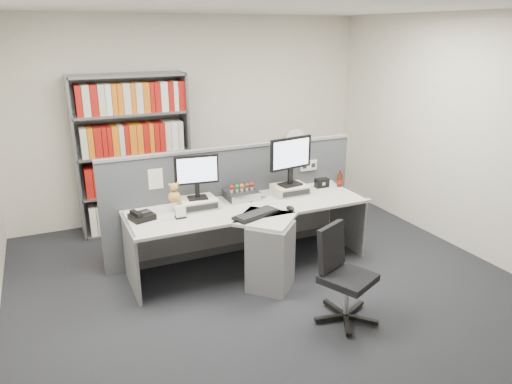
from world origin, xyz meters
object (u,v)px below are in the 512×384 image
office_chair (342,272)px  desk_phone (141,216)px  monitor_left (197,173)px  desk (258,235)px  monitor_right (291,157)px  mouse (290,208)px  desk_calendar (180,213)px  desk_fan (295,144)px  keyboard (256,214)px  speaker (322,183)px  filing_cabinet (294,191)px  desktop_pc (241,195)px  cola_bottle (340,180)px  shelving_unit (133,156)px

office_chair → desk_phone: bearing=138.0°
monitor_left → desk: bearing=-36.3°
monitor_right → mouse: (-0.26, -0.48, -0.41)m
desk_calendar → desk_fan: (1.97, 1.23, 0.26)m
keyboard → speaker: 1.21m
desk → desk_fan: (1.20, 1.40, 0.57)m
filing_cabinet → desktop_pc: bearing=-141.7°
desk → cola_bottle: size_ratio=12.04×
monitor_right → desk_fan: size_ratio=1.05×
desk_calendar → speaker: (1.81, 0.26, -0.00)m
desk → desk_fan: desk_fan is taller
mouse → cola_bottle: 1.03m
shelving_unit → office_chair: bearing=-66.8°
desk_fan → desktop_pc: bearing=-141.7°
filing_cabinet → office_chair: bearing=-109.5°
shelving_unit → office_chair: size_ratio=2.32×
monitor_left → desk_calendar: bearing=-139.7°
shelving_unit → desk_phone: bearing=-98.5°
speaker → desk_calendar: bearing=-171.7°
keyboard → office_chair: bearing=-67.0°
desk → monitor_right: (0.58, 0.38, 0.69)m
desk → monitor_left: monitor_left is taller
speaker → filing_cabinet: (0.17, 0.97, -0.42)m
filing_cabinet → desk_phone: bearing=-154.6°
monitor_left → monitor_right: 1.10m
speaker → desk_fan: desk_fan is taller
desk → desk_fan: bearing=49.4°
monitor_right → speaker: bearing=6.3°
desktop_pc → monitor_left: bearing=-172.1°
shelving_unit → desk_calendar: bearing=-85.7°
desktop_pc → shelving_unit: 1.67m
monitor_left → desk_calendar: 0.46m
monitor_left → shelving_unit: bearing=104.4°
office_chair → cola_bottle: bearing=57.3°
monitor_left → office_chair: (0.86, -1.42, -0.64)m
desk_fan → monitor_left: bearing=-149.5°
desk_fan → desk_calendar: bearing=-148.1°
monitor_left → desk_calendar: size_ratio=3.62×
desktop_pc → filing_cabinet: size_ratio=0.49×
speaker → shelving_unit: size_ratio=0.08×
monitor_right → desk_fan: bearing=58.5°
desk_phone → monitor_right: bearing=3.1°
desk → keyboard: bearing=-125.2°
desktop_pc → desk_calendar: size_ratio=2.66×
desktop_pc → keyboard: desktop_pc is taller
desk_fan → filing_cabinet: bearing=90.0°
filing_cabinet → desk_calendar: bearing=-148.1°
filing_cabinet → desk: bearing=-130.6°
desk_phone → desktop_pc: bearing=8.4°
filing_cabinet → office_chair: 2.59m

